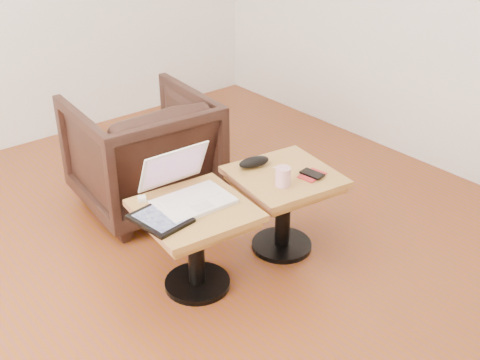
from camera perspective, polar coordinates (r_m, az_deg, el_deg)
room_shell at (r=2.41m, az=-8.35°, el=14.11°), size 4.52×4.52×2.71m
side_table_left at (r=2.92m, az=-4.27°, el=-4.55°), size 0.56×0.56×0.46m
side_table_right at (r=3.21m, az=4.17°, el=-1.23°), size 0.58×0.58×0.46m
laptop at (r=2.91m, az=-5.04°, el=-0.97°), size 0.37×0.37×0.24m
tablet at (r=2.77m, az=-7.58°, el=-3.66°), size 0.24×0.28×0.02m
charging_adapter at (r=2.93m, az=-9.27°, el=-1.77°), size 0.05×0.05×0.02m
glasses_case at (r=3.21m, az=1.33°, el=1.72°), size 0.19×0.11×0.06m
striped_cup at (r=3.02m, az=4.09°, el=0.31°), size 0.09×0.09×0.10m
earbuds_tangle at (r=3.20m, az=4.12°, el=1.18°), size 0.08×0.06×0.01m
phone_on_sleeve at (r=3.15m, az=6.85°, el=0.52°), size 0.15×0.13×0.02m
armchair at (r=3.68m, az=-9.26°, el=2.64°), size 0.82×0.84×0.71m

